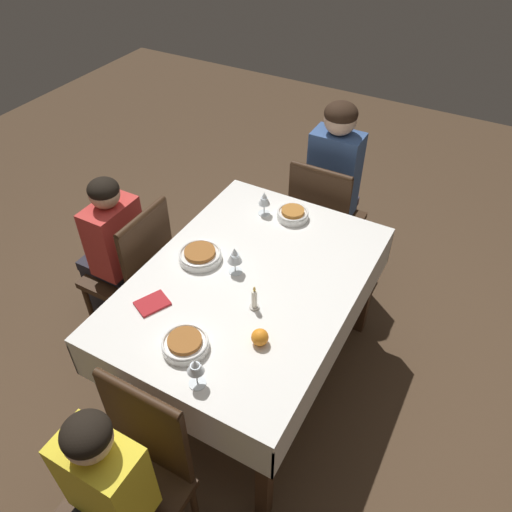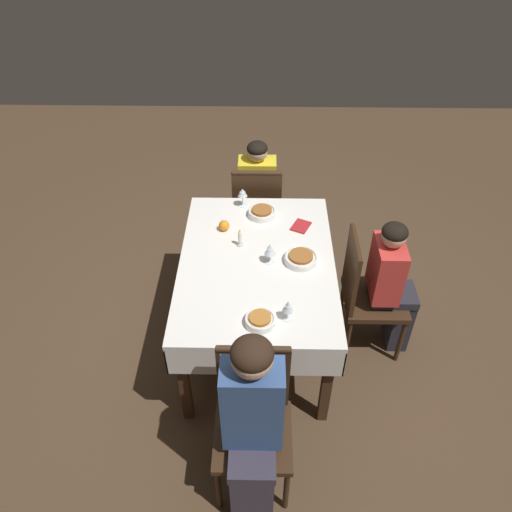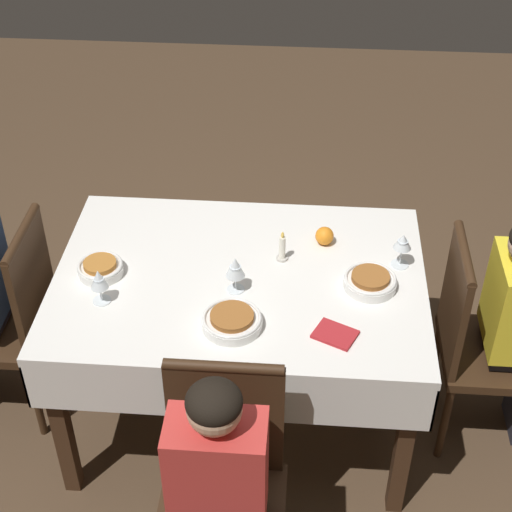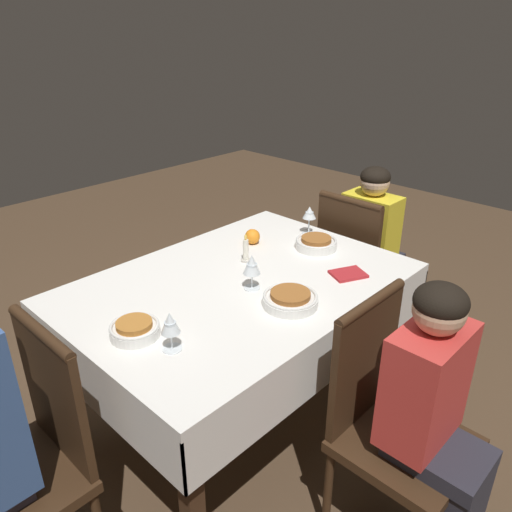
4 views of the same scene
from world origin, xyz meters
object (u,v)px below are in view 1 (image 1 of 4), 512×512
(chair_west, at_px, (323,218))
(bowl_south, at_px, (200,255))
(orange_fruit, at_px, (260,337))
(person_child_red, at_px, (111,250))
(bowl_east, at_px, (185,344))
(chair_south, at_px, (136,269))
(chair_east, at_px, (134,476))
(dining_table, at_px, (249,291))
(wine_glass_south, at_px, (235,256))
(bowl_west, at_px, (293,214))
(person_adult_denim, at_px, (335,181))
(wine_glass_west, at_px, (264,199))
(napkin_red_folded, at_px, (152,303))
(candle_centerpiece, at_px, (254,300))
(person_child_yellow, at_px, (101,508))
(wine_glass_east, at_px, (195,367))

(chair_west, distance_m, bowl_south, 1.03)
(orange_fruit, bearing_deg, chair_west, -169.84)
(person_child_red, xyz_separation_m, bowl_east, (0.48, 0.87, 0.22))
(chair_west, relative_size, chair_south, 1.00)
(chair_east, bearing_deg, bowl_east, 95.17)
(dining_table, distance_m, wine_glass_south, 0.21)
(chair_west, xyz_separation_m, bowl_south, (0.94, -0.29, 0.29))
(bowl_south, bearing_deg, bowl_west, 154.24)
(chair_west, xyz_separation_m, chair_east, (1.88, 0.01, 0.00))
(person_adult_denim, bearing_deg, orange_fruit, 99.07)
(chair_east, distance_m, orange_fruit, 0.73)
(dining_table, xyz_separation_m, bowl_east, (0.49, -0.03, 0.12))
(wine_glass_south, bearing_deg, chair_south, -88.55)
(bowl_south, distance_m, wine_glass_south, 0.21)
(chair_west, bearing_deg, bowl_west, 85.76)
(person_adult_denim, height_order, wine_glass_west, person_adult_denim)
(chair_south, distance_m, bowl_south, 0.54)
(dining_table, height_order, napkin_red_folded, napkin_red_folded)
(wine_glass_south, distance_m, orange_fruit, 0.46)
(person_child_red, bearing_deg, chair_south, 90.00)
(chair_east, height_order, orange_fruit, chair_east)
(chair_south, xyz_separation_m, person_adult_denim, (-1.11, 0.74, 0.19))
(bowl_east, relative_size, candle_centerpiece, 1.50)
(bowl_west, xyz_separation_m, bowl_south, (0.53, -0.25, -0.00))
(wine_glass_west, bearing_deg, bowl_south, -11.44)
(chair_east, relative_size, bowl_south, 4.39)
(bowl_south, relative_size, candle_centerpiece, 1.62)
(chair_east, height_order, person_child_yellow, person_child_yellow)
(person_child_yellow, height_order, bowl_west, person_child_yellow)
(chair_west, bearing_deg, chair_east, 90.28)
(person_child_red, height_order, bowl_east, person_child_red)
(wine_glass_east, xyz_separation_m, candle_centerpiece, (-0.46, 0.00, -0.06))
(person_child_red, bearing_deg, bowl_west, 121.58)
(chair_south, bearing_deg, wine_glass_south, 91.45)
(person_child_yellow, xyz_separation_m, wine_glass_south, (-1.12, -0.10, 0.30))
(wine_glass_south, distance_m, napkin_red_folded, 0.44)
(person_adult_denim, xyz_separation_m, person_child_red, (1.11, -0.91, -0.11))
(chair_east, xyz_separation_m, bowl_east, (-0.45, -0.04, 0.29))
(chair_west, distance_m, person_child_red, 1.32)
(chair_east, relative_size, orange_fruit, 12.72)
(wine_glass_west, bearing_deg, chair_west, 157.67)
(dining_table, bearing_deg, candle_centerpiece, 36.31)
(person_adult_denim, xyz_separation_m, bowl_west, (0.57, -0.03, 0.10))
(chair_east, xyz_separation_m, wine_glass_east, (-0.33, 0.10, 0.37))
(wine_glass_west, distance_m, wine_glass_south, 0.49)
(wine_glass_south, bearing_deg, wine_glass_west, -168.32)
(bowl_east, bearing_deg, person_child_yellow, 3.78)
(chair_south, height_order, wine_glass_west, chair_south)
(bowl_south, bearing_deg, wine_glass_west, 168.56)
(chair_east, height_order, wine_glass_west, chair_east)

